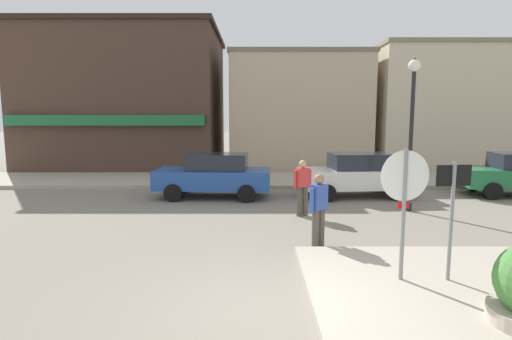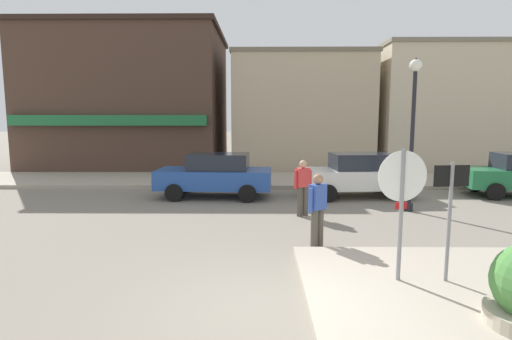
{
  "view_description": "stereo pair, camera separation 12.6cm",
  "coord_description": "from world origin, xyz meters",
  "px_view_note": "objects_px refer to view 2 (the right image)",
  "views": [
    {
      "loc": [
        -0.27,
        -5.41,
        2.78
      ],
      "look_at": [
        -0.26,
        4.5,
        1.5
      ],
      "focal_mm": 28.0,
      "sensor_mm": 36.0,
      "label": 1
    },
    {
      "loc": [
        -0.14,
        -5.41,
        2.78
      ],
      "look_at": [
        -0.26,
        4.5,
        1.5
      ],
      "focal_mm": 28.0,
      "sensor_mm": 36.0,
      "label": 2
    }
  ],
  "objects_px": {
    "one_way_sign": "(450,210)",
    "parked_car_second": "(358,174)",
    "parked_car_nearest": "(215,175)",
    "stop_sign": "(401,198)",
    "pedestrian_crossing_far": "(317,208)",
    "lamp_post": "(413,112)",
    "pedestrian_crossing_near": "(303,186)"
  },
  "relations": [
    {
      "from": "one_way_sign",
      "to": "pedestrian_crossing_near",
      "type": "bearing_deg",
      "value": 110.21
    },
    {
      "from": "stop_sign",
      "to": "lamp_post",
      "type": "bearing_deg",
      "value": 68.24
    },
    {
      "from": "pedestrian_crossing_near",
      "to": "pedestrian_crossing_far",
      "type": "relative_size",
      "value": 1.0
    },
    {
      "from": "lamp_post",
      "to": "pedestrian_crossing_near",
      "type": "xyz_separation_m",
      "value": [
        -3.29,
        -0.66,
        -2.09
      ]
    },
    {
      "from": "pedestrian_crossing_near",
      "to": "parked_car_nearest",
      "type": "bearing_deg",
      "value": 135.67
    },
    {
      "from": "one_way_sign",
      "to": "pedestrian_crossing_far",
      "type": "distance_m",
      "value": 2.83
    },
    {
      "from": "lamp_post",
      "to": "pedestrian_crossing_near",
      "type": "relative_size",
      "value": 2.82
    },
    {
      "from": "parked_car_nearest",
      "to": "pedestrian_crossing_near",
      "type": "relative_size",
      "value": 2.53
    },
    {
      "from": "lamp_post",
      "to": "pedestrian_crossing_near",
      "type": "bearing_deg",
      "value": -168.63
    },
    {
      "from": "lamp_post",
      "to": "parked_car_nearest",
      "type": "bearing_deg",
      "value": 161.15
    },
    {
      "from": "stop_sign",
      "to": "parked_car_second",
      "type": "distance_m",
      "value": 7.92
    },
    {
      "from": "lamp_post",
      "to": "parked_car_second",
      "type": "distance_m",
      "value": 3.24
    },
    {
      "from": "stop_sign",
      "to": "lamp_post",
      "type": "distance_m",
      "value": 6.18
    },
    {
      "from": "stop_sign",
      "to": "lamp_post",
      "type": "relative_size",
      "value": 0.51
    },
    {
      "from": "pedestrian_crossing_near",
      "to": "pedestrian_crossing_far",
      "type": "bearing_deg",
      "value": -89.58
    },
    {
      "from": "one_way_sign",
      "to": "parked_car_second",
      "type": "bearing_deg",
      "value": 86.74
    },
    {
      "from": "stop_sign",
      "to": "pedestrian_crossing_far",
      "type": "height_order",
      "value": "stop_sign"
    },
    {
      "from": "parked_car_second",
      "to": "parked_car_nearest",
      "type": "bearing_deg",
      "value": -178.58
    },
    {
      "from": "stop_sign",
      "to": "parked_car_second",
      "type": "bearing_deg",
      "value": 81.16
    },
    {
      "from": "parked_car_nearest",
      "to": "pedestrian_crossing_far",
      "type": "xyz_separation_m",
      "value": [
        2.83,
        -5.57,
        0.06
      ]
    },
    {
      "from": "parked_car_second",
      "to": "lamp_post",
      "type": "bearing_deg",
      "value": -65.23
    },
    {
      "from": "pedestrian_crossing_far",
      "to": "one_way_sign",
      "type": "bearing_deg",
      "value": -49.71
    },
    {
      "from": "parked_car_nearest",
      "to": "pedestrian_crossing_near",
      "type": "distance_m",
      "value": 3.92
    },
    {
      "from": "pedestrian_crossing_far",
      "to": "parked_car_nearest",
      "type": "bearing_deg",
      "value": 116.91
    },
    {
      "from": "stop_sign",
      "to": "one_way_sign",
      "type": "height_order",
      "value": "stop_sign"
    },
    {
      "from": "one_way_sign",
      "to": "parked_car_second",
      "type": "distance_m",
      "value": 7.85
    },
    {
      "from": "lamp_post",
      "to": "parked_car_second",
      "type": "relative_size",
      "value": 1.1
    },
    {
      "from": "stop_sign",
      "to": "pedestrian_crossing_near",
      "type": "relative_size",
      "value": 1.43
    },
    {
      "from": "pedestrian_crossing_near",
      "to": "pedestrian_crossing_far",
      "type": "distance_m",
      "value": 2.83
    },
    {
      "from": "parked_car_second",
      "to": "pedestrian_crossing_near",
      "type": "height_order",
      "value": "pedestrian_crossing_near"
    },
    {
      "from": "one_way_sign",
      "to": "parked_car_nearest",
      "type": "relative_size",
      "value": 0.51
    },
    {
      "from": "stop_sign",
      "to": "one_way_sign",
      "type": "bearing_deg",
      "value": -2.33
    }
  ]
}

